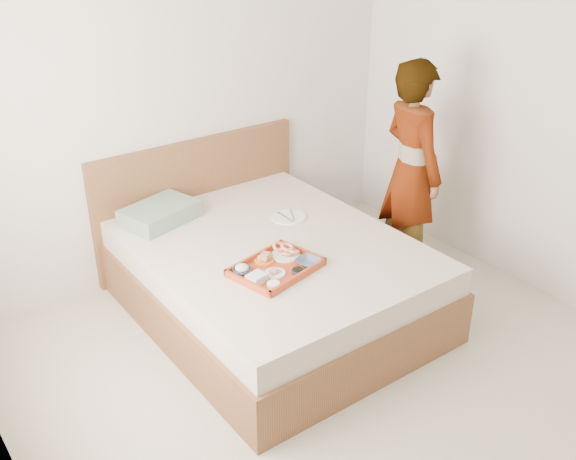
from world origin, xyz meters
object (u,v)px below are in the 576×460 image
(tray, at_px, (276,267))
(person, at_px, (411,171))
(dinner_plate, at_px, (289,217))
(bed, at_px, (273,279))

(tray, relative_size, person, 0.32)
(tray, bearing_deg, dinner_plate, 34.94)
(tray, xyz_separation_m, person, (1.31, 0.20, 0.24))
(dinner_plate, height_order, person, person)
(person, bearing_deg, dinner_plate, 79.01)
(bed, bearing_deg, person, -4.93)
(person, bearing_deg, tray, 109.93)
(bed, distance_m, dinner_plate, 0.47)
(bed, xyz_separation_m, tray, (-0.18, -0.30, 0.29))
(tray, xyz_separation_m, dinner_plate, (0.49, 0.53, -0.02))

